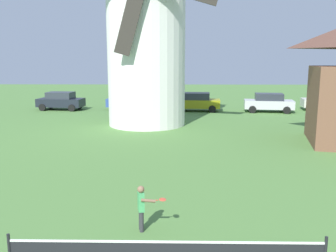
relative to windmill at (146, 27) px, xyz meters
name	(u,v)px	position (x,y,z in m)	size (l,w,h in m)	color
windmill	(146,27)	(0.00, 0.00, 0.00)	(8.82, 5.84, 13.33)	white
player_far	(142,205)	(1.04, -15.40, -5.75)	(0.76, 0.40, 1.20)	#333338
parked_car_black	(61,101)	(-8.06, 7.03, -5.63)	(4.05, 2.23, 1.56)	#1E232D
parked_car_blue	(132,101)	(-1.87, 7.10, -5.63)	(4.35, 2.29, 1.56)	#334C99
parked_car_mustard	(196,102)	(3.69, 6.53, -5.63)	(4.19, 2.17, 1.56)	#999919
parked_car_silver	(269,102)	(9.74, 6.02, -5.63)	(4.20, 2.34, 1.56)	silver
parked_car_cream	(328,101)	(15.12, 7.09, -5.63)	(4.46, 2.32, 1.56)	silver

